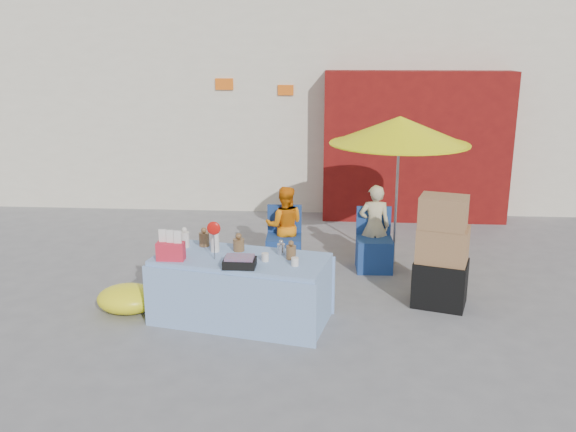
# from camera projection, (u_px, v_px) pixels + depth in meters

# --- Properties ---
(ground) EXTENTS (80.00, 80.00, 0.00)m
(ground) POSITION_uv_depth(u_px,v_px,m) (265.00, 312.00, 7.11)
(ground) COLOR slate
(ground) RESTS_ON ground
(backdrop) EXTENTS (14.00, 8.00, 7.80)m
(backdrop) POSITION_uv_depth(u_px,v_px,m) (324.00, 42.00, 13.47)
(backdrop) COLOR silver
(backdrop) RESTS_ON ground
(market_table) EXTENTS (2.09, 1.29, 1.17)m
(market_table) POSITION_uv_depth(u_px,v_px,m) (241.00, 288.00, 6.81)
(market_table) COLOR #8EB2E3
(market_table) RESTS_ON ground
(chair_left) EXTENTS (0.50, 0.49, 0.85)m
(chair_left) POSITION_uv_depth(u_px,v_px,m) (284.00, 250.00, 8.50)
(chair_left) COLOR navy
(chair_left) RESTS_ON ground
(chair_right) EXTENTS (0.50, 0.49, 0.85)m
(chair_right) POSITION_uv_depth(u_px,v_px,m) (374.00, 252.00, 8.41)
(chair_right) COLOR navy
(chair_right) RESTS_ON ground
(vendor_orange) EXTENTS (0.56, 0.45, 1.13)m
(vendor_orange) POSITION_uv_depth(u_px,v_px,m) (285.00, 226.00, 8.54)
(vendor_orange) COLOR orange
(vendor_orange) RESTS_ON ground
(vendor_beige) EXTENTS (0.44, 0.29, 1.17)m
(vendor_beige) POSITION_uv_depth(u_px,v_px,m) (374.00, 226.00, 8.45)
(vendor_beige) COLOR beige
(vendor_beige) RESTS_ON ground
(umbrella) EXTENTS (1.90, 1.90, 2.09)m
(umbrella) POSITION_uv_depth(u_px,v_px,m) (400.00, 131.00, 8.23)
(umbrella) COLOR gray
(umbrella) RESTS_ON ground
(box_stack) EXTENTS (0.72, 0.65, 1.34)m
(box_stack) POSITION_uv_depth(u_px,v_px,m) (442.00, 256.00, 7.15)
(box_stack) COLOR black
(box_stack) RESTS_ON ground
(tarp_bundle) EXTENTS (0.78, 0.66, 0.32)m
(tarp_bundle) POSITION_uv_depth(u_px,v_px,m) (128.00, 299.00, 7.07)
(tarp_bundle) COLOR #FFF51A
(tarp_bundle) RESTS_ON ground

